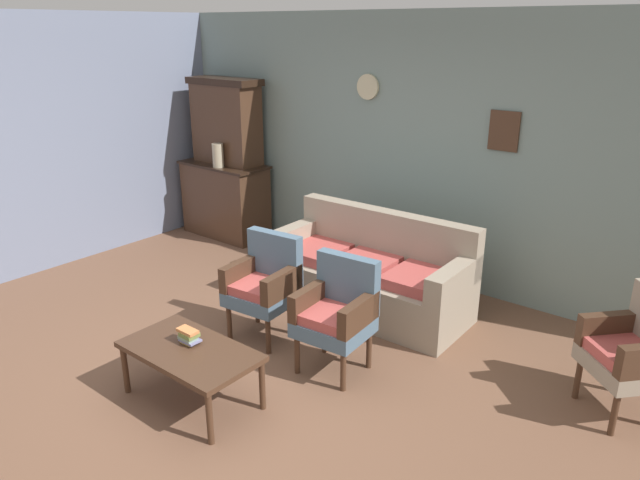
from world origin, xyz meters
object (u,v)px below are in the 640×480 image
Objects in this scene: vase_on_cabinet at (218,155)px; book_stack_on_table at (189,336)px; side_cabinet at (226,199)px; armchair_near_couch_end at (337,310)px; armchair_row_middle at (265,282)px; coffee_table at (190,354)px; floral_couch at (370,276)px; wingback_chair_by_fireplace at (636,349)px.

vase_on_cabinet is 3.41m from book_stack_on_table.
side_cabinet is 3.45m from armchair_near_couch_end.
book_stack_on_table is at bearing -46.02° from vase_on_cabinet.
armchair_row_middle is 0.80m from armchair_near_couch_end.
coffee_table is at bearing -118.52° from armchair_near_couch_end.
book_stack_on_table is at bearing -78.59° from armchair_row_middle.
floral_couch is 2.04m from coffee_table.
wingback_chair_by_fireplace reaches higher than coffee_table.
armchair_near_couch_end reaches higher than book_stack_on_table.
wingback_chair_by_fireplace is (4.95, -0.84, 0.03)m from side_cabinet.
vase_on_cabinet is 0.32× the size of armchair_row_middle.
armchair_near_couch_end is 1.14m from coffee_table.
armchair_row_middle is 1.00× the size of armchair_near_couch_end.
side_cabinet is at bearing 144.27° from armchair_row_middle.
vase_on_cabinet is at bearing 153.37° from armchair_near_couch_end.
floral_couch and wingback_chair_by_fireplace have the same top height.
side_cabinet is 7.02× the size of book_stack_on_table.
book_stack_on_table is (-0.06, 0.05, 0.10)m from coffee_table.
wingback_chair_by_fireplace is at bearing 34.73° from book_stack_on_table.
armchair_near_couch_end is (0.41, -1.04, 0.17)m from floral_couch.
vase_on_cabinet is 2.63m from armchair_row_middle.
floral_couch is 1.09m from armchair_row_middle.
side_cabinet is at bearing 151.56° from armchair_near_couch_end.
vase_on_cabinet is 3.51m from coffee_table.
armchair_near_couch_end is at bearing -2.70° from armchair_row_middle.
vase_on_cabinet reaches higher than coffee_table.
side_cabinet is 1.28× the size of wingback_chair_by_fireplace.
wingback_chair_by_fireplace is 3.04m from coffee_table.
armchair_near_couch_end is 2.08m from wingback_chair_by_fireplace.
wingback_chair_by_fireplace is at bearing 22.70° from armchair_near_couch_end.
armchair_row_middle is 1.00m from book_stack_on_table.
vase_on_cabinet reaches higher than armchair_near_couch_end.
side_cabinet reaches higher than book_stack_on_table.
book_stack_on_table is at bearing -46.80° from side_cabinet.
coffee_table is (0.26, -1.03, -0.12)m from armchair_row_middle.
vase_on_cabinet is at bearing 172.13° from wingback_chair_by_fireplace.
armchair_near_couch_end is (2.94, -1.47, -0.57)m from vase_on_cabinet.
vase_on_cabinet is 0.15× the size of floral_couch.
floral_couch and armchair_row_middle have the same top height.
vase_on_cabinet reaches higher than wingback_chair_by_fireplace.
side_cabinet is 3.63m from coffee_table.
book_stack_on_table reaches higher than coffee_table.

